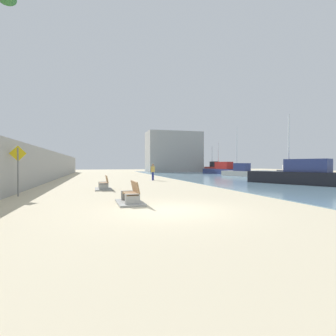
# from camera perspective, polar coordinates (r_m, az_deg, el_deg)

# --- Properties ---
(ground_plane) EXTENTS (120.00, 120.00, 0.00)m
(ground_plane) POSITION_cam_1_polar(r_m,az_deg,el_deg) (27.40, -9.99, -2.77)
(ground_plane) COLOR beige
(seawall) EXTENTS (0.80, 64.00, 3.11)m
(seawall) POSITION_cam_1_polar(r_m,az_deg,el_deg) (27.66, -25.65, 0.42)
(seawall) COLOR #9E9E99
(seawall) RESTS_ON ground
(water_bay) EXTENTS (36.00, 68.00, 0.04)m
(water_bay) POSITION_cam_1_polar(r_m,az_deg,el_deg) (38.11, 28.86, -1.82)
(water_bay) COLOR #6B8EA3
(water_bay) RESTS_ON ground
(bench_near) EXTENTS (1.15, 2.13, 0.98)m
(bench_near) POSITION_cam_1_polar(r_m,az_deg,el_deg) (11.44, -8.30, -6.62)
(bench_near) COLOR #9E9E99
(bench_near) RESTS_ON ground
(bench_far) EXTENTS (1.13, 2.11, 0.98)m
(bench_far) POSITION_cam_1_polar(r_m,az_deg,el_deg) (17.98, -14.05, -3.92)
(bench_far) COLOR #9E9E99
(bench_far) RESTS_ON ground
(person_walking) EXTENTS (0.48, 0.30, 1.77)m
(person_walking) POSITION_cam_1_polar(r_m,az_deg,el_deg) (27.51, -3.38, -0.57)
(person_walking) COLOR navy
(person_walking) RESTS_ON ground
(boat_distant) EXTENTS (5.44, 7.72, 1.58)m
(boat_distant) POSITION_cam_1_polar(r_m,az_deg,el_deg) (45.03, 25.02, -0.65)
(boat_distant) COLOR black
(boat_distant) RESTS_ON water_bay
(boat_far_left) EXTENTS (4.42, 7.92, 1.56)m
(boat_far_left) POSITION_cam_1_polar(r_m,az_deg,el_deg) (51.95, 28.62, -0.49)
(boat_far_left) COLOR red
(boat_far_left) RESTS_ON water_bay
(boat_mid_bay) EXTENTS (3.65, 4.96, 7.13)m
(boat_mid_bay) POSITION_cam_1_polar(r_m,az_deg,el_deg) (38.90, 15.49, -0.66)
(boat_mid_bay) COLOR beige
(boat_mid_bay) RESTS_ON water_bay
(boat_nearest) EXTENTS (1.76, 6.44, 5.69)m
(boat_nearest) POSITION_cam_1_polar(r_m,az_deg,el_deg) (56.76, 9.93, -0.02)
(boat_nearest) COLOR red
(boat_nearest) RESTS_ON water_bay
(boat_outer) EXTENTS (3.67, 7.59, 5.53)m
(boat_outer) POSITION_cam_1_polar(r_m,az_deg,el_deg) (46.58, 11.62, -0.31)
(boat_outer) COLOR navy
(boat_outer) RESTS_ON water_bay
(boat_far_right) EXTENTS (4.89, 7.73, 5.99)m
(boat_far_right) POSITION_cam_1_polar(r_m,az_deg,el_deg) (24.38, 26.52, -1.35)
(boat_far_right) COLOR black
(boat_far_right) RESTS_ON water_bay
(pedestrian_sign) EXTENTS (0.85, 0.08, 2.72)m
(pedestrian_sign) POSITION_cam_1_polar(r_m,az_deg,el_deg) (15.88, -30.29, 0.62)
(pedestrian_sign) COLOR slate
(pedestrian_sign) RESTS_ON ground
(harbor_building) EXTENTS (12.00, 6.00, 8.90)m
(harbor_building) POSITION_cam_1_polar(r_m,az_deg,el_deg) (57.74, 1.28, 3.55)
(harbor_building) COLOR #9E9E99
(harbor_building) RESTS_ON ground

